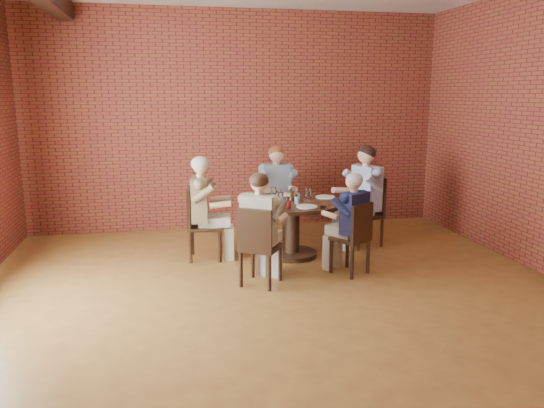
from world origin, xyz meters
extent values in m
plane|color=olive|center=(0.00, 0.00, 0.00)|extent=(7.00, 7.00, 0.00)
plane|color=maroon|center=(0.00, 3.50, 1.70)|extent=(7.00, 0.00, 7.00)
cylinder|color=#311E10|center=(0.47, 1.73, 0.03)|extent=(0.65, 0.65, 0.06)
cylinder|color=#311E10|center=(0.47, 1.73, 0.35)|extent=(0.19, 0.19, 0.64)
cylinder|color=#3C2216|center=(0.47, 1.73, 0.72)|extent=(1.30, 1.30, 0.05)
cube|color=#311E10|center=(1.56, 2.05, 0.43)|extent=(0.58, 0.58, 0.04)
cube|color=#311E10|center=(1.77, 2.12, 0.72)|extent=(0.17, 0.46, 0.53)
cylinder|color=#311E10|center=(1.31, 2.19, 0.21)|extent=(0.04, 0.04, 0.41)
cylinder|color=#311E10|center=(1.43, 1.80, 0.21)|extent=(0.04, 0.04, 0.41)
cylinder|color=#311E10|center=(1.70, 2.31, 0.21)|extent=(0.04, 0.04, 0.41)
cylinder|color=#311E10|center=(1.81, 1.92, 0.21)|extent=(0.04, 0.04, 0.41)
cube|color=#311E10|center=(0.47, 2.75, 0.43)|extent=(0.44, 0.44, 0.04)
cube|color=#311E10|center=(0.47, 2.95, 0.70)|extent=(0.44, 0.04, 0.50)
cylinder|color=#311E10|center=(0.28, 2.56, 0.21)|extent=(0.04, 0.04, 0.41)
cylinder|color=#311E10|center=(0.66, 2.56, 0.21)|extent=(0.04, 0.04, 0.41)
cylinder|color=#311E10|center=(0.28, 2.94, 0.21)|extent=(0.04, 0.04, 0.41)
cylinder|color=#311E10|center=(0.66, 2.94, 0.21)|extent=(0.04, 0.04, 0.41)
cube|color=#311E10|center=(-0.66, 1.86, 0.43)|extent=(0.48, 0.48, 0.04)
cube|color=#311E10|center=(-0.86, 1.88, 0.70)|extent=(0.09, 0.43, 0.49)
cylinder|color=#311E10|center=(-0.50, 1.66, 0.21)|extent=(0.04, 0.04, 0.41)
cylinder|color=#311E10|center=(-0.46, 2.02, 0.21)|extent=(0.04, 0.04, 0.41)
cylinder|color=#311E10|center=(-0.87, 1.70, 0.21)|extent=(0.04, 0.04, 0.41)
cylinder|color=#311E10|center=(-0.83, 2.07, 0.21)|extent=(0.04, 0.04, 0.41)
cube|color=#311E10|center=(-0.12, 0.77, 0.43)|extent=(0.55, 0.55, 0.04)
cube|color=#311E10|center=(-0.22, 0.62, 0.68)|extent=(0.36, 0.25, 0.46)
cylinder|color=#311E10|center=(0.11, 0.83, 0.21)|extent=(0.04, 0.04, 0.41)
cylinder|color=#311E10|center=(-0.18, 1.01, 0.21)|extent=(0.04, 0.04, 0.41)
cylinder|color=#311E10|center=(-0.07, 0.54, 0.21)|extent=(0.04, 0.04, 0.41)
cylinder|color=#311E10|center=(-0.36, 0.72, 0.21)|extent=(0.04, 0.04, 0.41)
cube|color=#311E10|center=(0.99, 0.93, 0.43)|extent=(0.51, 0.51, 0.04)
cube|color=#311E10|center=(1.08, 0.79, 0.66)|extent=(0.33, 0.24, 0.43)
cylinder|color=#311E10|center=(1.03, 1.15, 0.21)|extent=(0.04, 0.04, 0.41)
cylinder|color=#311E10|center=(0.77, 0.98, 0.21)|extent=(0.04, 0.04, 0.41)
cylinder|color=#311E10|center=(1.20, 0.88, 0.21)|extent=(0.04, 0.04, 0.41)
cylinder|color=#311E10|center=(0.94, 0.72, 0.21)|extent=(0.04, 0.04, 0.41)
cylinder|color=white|center=(0.96, 1.89, 0.76)|extent=(0.26, 0.26, 0.01)
cylinder|color=white|center=(0.47, 2.16, 0.76)|extent=(0.26, 0.26, 0.01)
cylinder|color=white|center=(0.09, 1.87, 0.76)|extent=(0.26, 0.26, 0.01)
cylinder|color=white|center=(0.56, 1.33, 0.76)|extent=(0.26, 0.26, 0.01)
cylinder|color=white|center=(0.72, 1.86, 0.82)|extent=(0.07, 0.07, 0.14)
cylinder|color=white|center=(0.53, 1.95, 0.82)|extent=(0.07, 0.07, 0.14)
cylinder|color=white|center=(0.28, 2.03, 0.82)|extent=(0.07, 0.07, 0.14)
cylinder|color=white|center=(0.31, 1.84, 0.82)|extent=(0.07, 0.07, 0.14)
cylinder|color=white|center=(0.29, 1.64, 0.82)|extent=(0.07, 0.07, 0.14)
cylinder|color=white|center=(0.32, 1.31, 0.82)|extent=(0.07, 0.07, 0.14)
cylinder|color=white|center=(0.48, 1.54, 0.82)|extent=(0.07, 0.07, 0.14)
cube|color=black|center=(0.74, 1.27, 0.75)|extent=(0.11, 0.15, 0.01)
camera|label=1|loc=(-1.12, -4.86, 2.12)|focal=35.00mm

